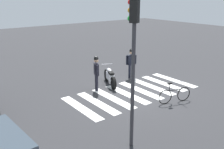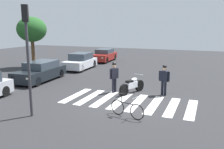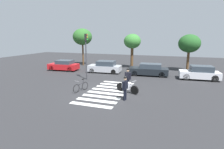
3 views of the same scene
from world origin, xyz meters
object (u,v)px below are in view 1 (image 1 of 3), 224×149
object	(u,v)px
officer_on_foot	(131,61)
officer_by_motorcycle	(96,71)
traffic_light_pole	(133,53)
leaning_bicycle	(174,95)
police_motorcycle	(110,77)

from	to	relation	value
officer_on_foot	officer_by_motorcycle	bearing A→B (deg)	100.28
officer_on_foot	traffic_light_pole	bearing A→B (deg)	138.73
leaning_bicycle	officer_by_motorcycle	size ratio (longest dim) A/B	0.90
police_motorcycle	traffic_light_pole	xyz separation A→B (m)	(-5.15, 2.99, 2.68)
police_motorcycle	officer_by_motorcycle	xyz separation A→B (m)	(-0.22, 1.04, 0.60)
police_motorcycle	officer_by_motorcycle	distance (m)	1.22
leaning_bicycle	officer_on_foot	xyz separation A→B (m)	(4.02, -0.86, 0.64)
officer_on_foot	officer_by_motorcycle	distance (m)	2.88
leaning_bicycle	police_motorcycle	bearing A→B (deg)	14.16
leaning_bicycle	officer_on_foot	world-z (taller)	officer_on_foot
officer_on_foot	traffic_light_pole	xyz separation A→B (m)	(-5.45, 4.78, 2.12)
leaning_bicycle	officer_on_foot	size ratio (longest dim) A/B	0.93
police_motorcycle	officer_by_motorcycle	bearing A→B (deg)	101.79
police_motorcycle	leaning_bicycle	xyz separation A→B (m)	(-3.72, -0.94, -0.09)
leaning_bicycle	officer_by_motorcycle	world-z (taller)	officer_by_motorcycle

